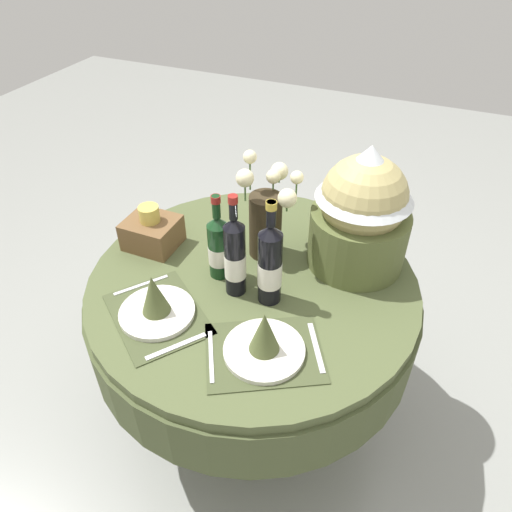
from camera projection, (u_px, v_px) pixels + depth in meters
name	position (u px, v px, depth m)	size (l,w,h in m)	color
ground	(253.00, 408.00, 2.14)	(8.00, 8.00, 0.00)	gray
dining_table	(253.00, 309.00, 1.75)	(1.16, 1.16, 0.77)	#4C5633
place_setting_left	(156.00, 304.00, 1.49)	(0.43, 0.41, 0.16)	#41492B
place_setting_right	(264.00, 342.00, 1.37)	(0.42, 0.39, 0.16)	#41492B
flower_vase	(267.00, 215.00, 1.67)	(0.22, 0.22, 0.39)	#332819
wine_bottle_left	(270.00, 264.00, 1.49)	(0.08, 0.08, 0.38)	black
wine_bottle_centre	(235.00, 257.00, 1.52)	(0.07, 0.07, 0.37)	black
wine_bottle_right	(219.00, 246.00, 1.61)	(0.07, 0.07, 0.32)	#143819
gift_tub_back_right	(363.00, 206.00, 1.59)	(0.34, 0.34, 0.45)	#566033
woven_basket_side_left	(152.00, 231.00, 1.77)	(0.19, 0.17, 0.17)	brown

